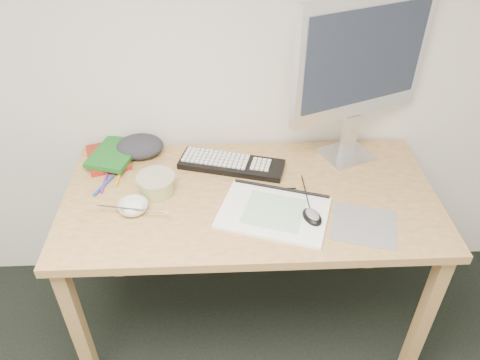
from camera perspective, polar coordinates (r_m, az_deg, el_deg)
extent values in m
plane|color=silver|center=(1.82, -5.84, 19.31)|extent=(3.60, 0.00, 3.60)
cube|color=tan|center=(1.92, -18.97, -17.06)|extent=(0.05, 0.05, 0.71)
cube|color=tan|center=(1.99, 21.45, -15.47)|extent=(0.05, 0.05, 0.71)
cube|color=tan|center=(2.31, -15.73, -4.95)|extent=(0.05, 0.05, 0.71)
cube|color=tan|center=(2.36, 16.64, -4.00)|extent=(0.05, 0.05, 0.71)
cube|color=tan|center=(1.77, 1.25, -2.18)|extent=(1.40, 0.70, 0.03)
cube|color=slate|center=(1.69, 14.83, -5.33)|extent=(0.27, 0.25, 0.00)
cube|color=silver|center=(1.68, 4.14, -3.94)|extent=(0.44, 0.38, 0.01)
cube|color=black|center=(1.89, -1.04, 1.93)|extent=(0.44, 0.24, 0.02)
cube|color=silver|center=(2.02, 12.80, 3.06)|extent=(0.25, 0.24, 0.01)
cube|color=silver|center=(1.97, 13.17, 5.31)|extent=(0.07, 0.05, 0.18)
cube|color=silver|center=(1.82, 14.67, 14.18)|extent=(0.54, 0.25, 0.46)
cube|color=black|center=(1.81, 14.72, 14.49)|extent=(0.47, 0.20, 0.36)
ellipsoid|color=black|center=(1.65, 8.81, -4.20)|extent=(0.09, 0.11, 0.03)
imported|color=white|center=(1.72, -12.88, -3.30)|extent=(0.13, 0.13, 0.03)
cylinder|color=silver|center=(1.68, -13.03, -3.46)|extent=(0.25, 0.07, 0.02)
cylinder|color=gold|center=(1.78, -10.16, -0.49)|extent=(0.16, 0.16, 0.07)
cube|color=maroon|center=(2.01, -15.76, 2.70)|extent=(0.22, 0.25, 0.02)
cube|color=#175F1D|center=(1.99, -15.06, 3.12)|extent=(0.22, 0.26, 0.02)
ellipsoid|color=#292C32|center=(2.01, -12.10, 4.03)|extent=(0.18, 0.16, 0.07)
cylinder|color=#D86C92|center=(1.78, 0.44, -1.14)|extent=(0.17, 0.10, 0.01)
cylinder|color=tan|center=(1.79, 3.64, -1.02)|extent=(0.15, 0.07, 0.01)
cylinder|color=black|center=(1.79, 4.25, -1.09)|extent=(0.16, 0.01, 0.01)
cylinder|color=#1D41A2|center=(1.87, -16.29, -0.65)|extent=(0.06, 0.12, 0.01)
cylinder|color=orange|center=(1.91, -14.51, 0.60)|extent=(0.02, 0.13, 0.01)
cylinder|color=#6F2382|center=(1.88, -16.18, -0.30)|extent=(0.01, 0.12, 0.01)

